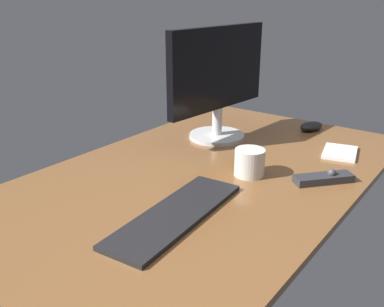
% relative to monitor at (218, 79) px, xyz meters
% --- Properties ---
extents(desk, '(1.40, 0.84, 0.02)m').
position_rel_monitor_xyz_m(desk, '(-0.29, -0.16, -0.23)').
color(desk, brown).
rests_on(desk, ground).
extents(monitor, '(0.49, 0.20, 0.40)m').
position_rel_monitor_xyz_m(monitor, '(0.00, 0.00, 0.00)').
color(monitor, silver).
rests_on(monitor, desk).
extents(keyboard, '(0.44, 0.17, 0.01)m').
position_rel_monitor_xyz_m(keyboard, '(-0.56, -0.25, -0.22)').
color(keyboard, black).
rests_on(keyboard, desk).
extents(computer_mouse, '(0.12, 0.09, 0.03)m').
position_rel_monitor_xyz_m(computer_mouse, '(0.30, -0.25, -0.21)').
color(computer_mouse, black).
rests_on(computer_mouse, desk).
extents(media_remote, '(0.16, 0.15, 0.04)m').
position_rel_monitor_xyz_m(media_remote, '(-0.15, -0.47, -0.21)').
color(media_remote, '#2D2D33').
rests_on(media_remote, desk).
extents(coffee_mug, '(0.09, 0.09, 0.08)m').
position_rel_monitor_xyz_m(coffee_mug, '(-0.23, -0.27, -0.18)').
color(coffee_mug, silver).
rests_on(coffee_mug, desk).
extents(notepad, '(0.17, 0.14, 0.01)m').
position_rel_monitor_xyz_m(notepad, '(0.11, -0.43, -0.22)').
color(notepad, silver).
rests_on(notepad, desk).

